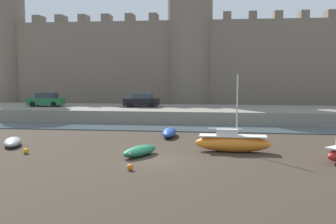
% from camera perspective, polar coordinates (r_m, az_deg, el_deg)
% --- Properties ---
extents(ground_plane, '(160.00, 160.00, 0.00)m').
position_cam_1_polar(ground_plane, '(24.41, -2.12, -6.89)').
color(ground_plane, '#382D23').
extents(water_channel, '(80.00, 4.50, 0.10)m').
position_cam_1_polar(water_channel, '(37.72, 1.18, -2.35)').
color(water_channel, '#47565B').
rests_on(water_channel, ground).
extents(quay_road, '(67.95, 10.00, 1.39)m').
position_cam_1_polar(quay_road, '(44.81, 2.13, -0.25)').
color(quay_road, gray).
rests_on(quay_road, ground).
extents(castle, '(63.02, 7.07, 21.86)m').
position_cam_1_polar(castle, '(56.37, 3.19, 8.48)').
color(castle, '#7A6B5B').
rests_on(castle, ground).
extents(rowboat_midflat_left, '(2.30, 3.16, 0.68)m').
position_cam_1_polar(rowboat_midflat_left, '(25.30, -4.12, -5.63)').
color(rowboat_midflat_left, '#1E6B47').
rests_on(rowboat_midflat_left, ground).
extents(rowboat_near_channel_right, '(1.13, 3.61, 0.74)m').
position_cam_1_polar(rowboat_near_channel_right, '(32.79, 0.19, -2.96)').
color(rowboat_near_channel_right, '#234793').
rests_on(rowboat_near_channel_right, ground).
extents(rowboat_midflat_right, '(2.34, 3.40, 0.59)m').
position_cam_1_polar(rowboat_midflat_right, '(30.92, -21.63, -4.03)').
color(rowboat_midflat_right, gray).
rests_on(rowboat_midflat_right, ground).
extents(sailboat_foreground_left, '(5.11, 1.42, 5.25)m').
position_cam_1_polar(sailboat_foreground_left, '(26.92, 9.32, -4.36)').
color(sailboat_foreground_left, orange).
rests_on(sailboat_foreground_left, ground).
extents(mooring_buoy_mid_mud, '(0.38, 0.38, 0.38)m').
position_cam_1_polar(mooring_buoy_mid_mud, '(27.65, -19.92, -5.34)').
color(mooring_buoy_mid_mud, orange).
rests_on(mooring_buoy_mid_mud, ground).
extents(mooring_buoy_near_channel, '(0.37, 0.37, 0.37)m').
position_cam_1_polar(mooring_buoy_near_channel, '(21.75, -5.51, -7.98)').
color(mooring_buoy_near_channel, orange).
rests_on(mooring_buoy_near_channel, ground).
extents(car_quay_centre_west, '(4.15, 1.98, 1.62)m').
position_cam_1_polar(car_quay_centre_west, '(45.77, -3.84, 1.72)').
color(car_quay_centre_west, black).
rests_on(car_quay_centre_west, quay_road).
extents(car_quay_centre_east, '(4.15, 1.98, 1.62)m').
position_cam_1_polar(car_quay_centre_east, '(48.58, -17.26, 1.71)').
color(car_quay_centre_east, '#1E6638').
rests_on(car_quay_centre_east, quay_road).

